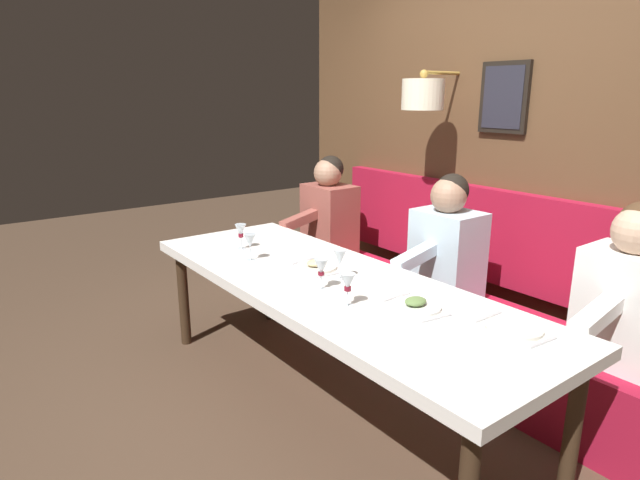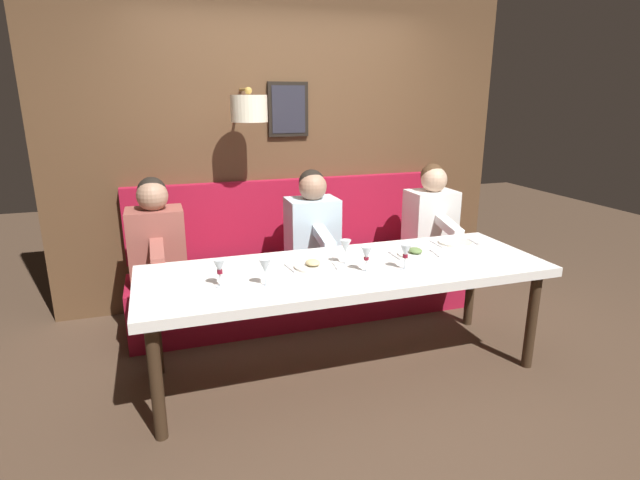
{
  "view_description": "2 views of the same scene",
  "coord_description": "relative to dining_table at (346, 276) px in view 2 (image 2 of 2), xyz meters",
  "views": [
    {
      "loc": [
        -1.67,
        -2.11,
        1.71
      ],
      "look_at": [
        0.05,
        0.16,
        0.92
      ],
      "focal_mm": 29.87,
      "sensor_mm": 36.0,
      "label": 1
    },
    {
      "loc": [
        -2.82,
        1.11,
        1.8
      ],
      "look_at": [
        0.05,
        0.16,
        0.92
      ],
      "focal_mm": 28.06,
      "sensor_mm": 36.0,
      "label": 2
    }
  ],
  "objects": [
    {
      "name": "wine_glass_3",
      "position": [
        0.05,
        -0.01,
        0.18
      ],
      "size": [
        0.07,
        0.07,
        0.16
      ],
      "color": "silver",
      "rests_on": "dining_table"
    },
    {
      "name": "ground_plane",
      "position": [
        0.0,
        0.0,
        -0.68
      ],
      "size": [
        12.0,
        12.0,
        0.0
      ],
      "primitive_type": "plane",
      "color": "#4C3828"
    },
    {
      "name": "place_setting_2",
      "position": [
        0.08,
        -0.54,
        0.08
      ],
      "size": [
        0.24,
        0.32,
        0.05
      ],
      "color": "white",
      "rests_on": "dining_table"
    },
    {
      "name": "banquette_bench",
      "position": [
        0.89,
        0.0,
        -0.45
      ],
      "size": [
        0.52,
        2.81,
        0.45
      ],
      "primitive_type": "cube",
      "color": "maroon",
      "rests_on": "ground_plane"
    },
    {
      "name": "back_wall_panel",
      "position": [
        1.46,
        0.0,
        0.69
      ],
      "size": [
        0.59,
        4.01,
        2.9
      ],
      "color": "brown",
      "rests_on": "ground_plane"
    },
    {
      "name": "place_setting_1",
      "position": [
        0.06,
        0.21,
        0.08
      ],
      "size": [
        0.24,
        0.33,
        0.05
      ],
      "color": "silver",
      "rests_on": "dining_table"
    },
    {
      "name": "diner_middle",
      "position": [
        0.88,
        1.15,
        0.14
      ],
      "size": [
        0.6,
        0.4,
        0.79
      ],
      "color": "#934C42",
      "rests_on": "banquette_bench"
    },
    {
      "name": "wine_glass_1",
      "position": [
        -0.13,
        -0.08,
        0.18
      ],
      "size": [
        0.07,
        0.07,
        0.16
      ],
      "color": "silver",
      "rests_on": "dining_table"
    },
    {
      "name": "diner_nearest",
      "position": [
        0.88,
        -1.12,
        0.14
      ],
      "size": [
        0.6,
        0.4,
        0.79
      ],
      "color": "white",
      "rests_on": "banquette_bench"
    },
    {
      "name": "wine_glass_4",
      "position": [
        -0.16,
        -0.33,
        0.18
      ],
      "size": [
        0.07,
        0.07,
        0.16
      ],
      "color": "silver",
      "rests_on": "dining_table"
    },
    {
      "name": "dining_table",
      "position": [
        0.0,
        0.0,
        0.0
      ],
      "size": [
        0.9,
        2.61,
        0.74
      ],
      "color": "white",
      "rests_on": "ground_plane"
    },
    {
      "name": "place_setting_0",
      "position": [
        0.24,
        -0.95,
        0.07
      ],
      "size": [
        0.24,
        0.31,
        0.01
      ],
      "color": "silver",
      "rests_on": "dining_table"
    },
    {
      "name": "diner_near",
      "position": [
        0.88,
        -0.05,
        0.14
      ],
      "size": [
        0.6,
        0.4,
        0.79
      ],
      "color": "silver",
      "rests_on": "banquette_bench"
    },
    {
      "name": "wine_glass_2",
      "position": [
        -0.17,
        0.57,
        0.18
      ],
      "size": [
        0.07,
        0.07,
        0.16
      ],
      "color": "silver",
      "rests_on": "dining_table"
    },
    {
      "name": "wine_glass_0",
      "position": [
        -0.09,
        0.81,
        0.18
      ],
      "size": [
        0.07,
        0.07,
        0.16
      ],
      "color": "silver",
      "rests_on": "dining_table"
    }
  ]
}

